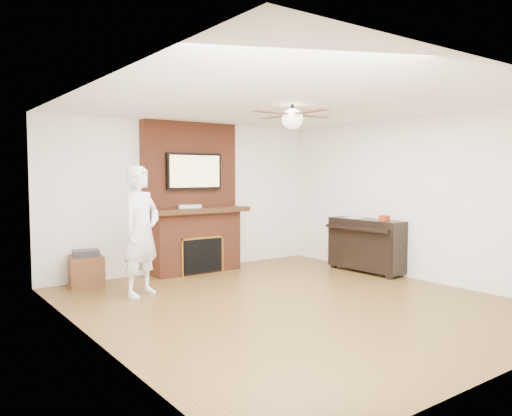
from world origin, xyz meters
TOP-DOWN VIEW (x-y plane):
  - room_shell at (0.00, 0.00)m, footprint 5.36×5.86m
  - fireplace at (0.00, 2.55)m, footprint 1.78×0.64m
  - tv at (0.00, 2.50)m, footprint 1.00×0.08m
  - ceiling_fan at (-0.00, 0.00)m, footprint 1.21×1.21m
  - person at (-1.38, 1.49)m, footprint 0.77×0.67m
  - side_table at (-1.81, 2.48)m, footprint 0.53×0.53m
  - piano at (2.28, 0.78)m, footprint 0.56×1.37m
  - cable_box at (-0.13, 2.45)m, footprint 0.41×0.29m
  - candle_orange at (-0.11, 2.38)m, footprint 0.07×0.07m
  - candle_green at (-0.06, 2.33)m, footprint 0.07×0.07m
  - candle_cream at (0.00, 2.34)m, footprint 0.09×0.09m
  - candle_blue at (0.22, 2.30)m, footprint 0.06×0.06m

SIDE VIEW (x-z plane):
  - candle_blue at x=0.22m, z-range 0.00..0.08m
  - candle_green at x=-0.06m, z-range 0.00..0.10m
  - candle_cream at x=0.00m, z-range 0.00..0.10m
  - candle_orange at x=-0.11m, z-range 0.00..0.11m
  - side_table at x=-1.81m, z-range -0.02..0.51m
  - piano at x=2.28m, z-range -0.01..0.96m
  - person at x=-1.38m, z-range 0.00..1.75m
  - fireplace at x=0.00m, z-range -0.25..2.25m
  - cable_box at x=-0.13m, z-range 1.08..1.13m
  - room_shell at x=0.00m, z-range -0.18..2.68m
  - tv at x=0.00m, z-range 1.38..1.98m
  - ceiling_fan at x=0.00m, z-range 2.18..2.49m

